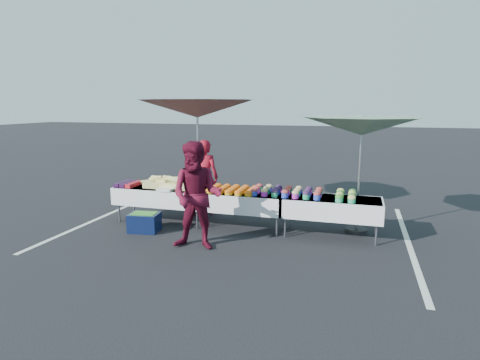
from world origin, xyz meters
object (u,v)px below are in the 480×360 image
(table_right, at_px, (331,207))
(customer, at_px, (197,196))
(table_center, at_px, (240,200))
(storage_bin, at_px, (144,222))
(vendor, at_px, (205,177))
(umbrella_left, at_px, (197,110))
(umbrella_right, at_px, (362,127))
(table_left, at_px, (160,195))

(table_right, height_order, customer, customer)
(table_center, xyz_separation_m, storage_bin, (-1.76, -0.75, -0.39))
(customer, bearing_deg, vendor, 103.27)
(table_right, bearing_deg, umbrella_left, 165.18)
(table_center, height_order, customer, customer)
(vendor, bearing_deg, umbrella_right, 169.68)
(vendor, distance_m, umbrella_left, 1.52)
(table_right, relative_size, vendor, 1.09)
(table_center, bearing_deg, table_right, 0.00)
(table_center, distance_m, umbrella_left, 2.31)
(storage_bin, bearing_deg, customer, -30.26)
(customer, bearing_deg, storage_bin, 152.71)
(table_center, height_order, table_right, same)
(customer, bearing_deg, table_center, 68.98)
(umbrella_left, distance_m, storage_bin, 2.72)
(table_center, bearing_deg, storage_bin, -157.02)
(vendor, relative_size, customer, 0.91)
(customer, distance_m, umbrella_left, 2.69)
(vendor, distance_m, customer, 2.31)
(customer, xyz_separation_m, storage_bin, (-1.38, 0.57, -0.75))
(umbrella_right, bearing_deg, customer, -147.19)
(table_left, distance_m, umbrella_right, 4.36)
(table_left, bearing_deg, customer, -42.80)
(table_right, xyz_separation_m, vendor, (-2.90, 0.88, 0.27))
(table_center, height_order, umbrella_left, umbrella_left)
(table_center, relative_size, vendor, 1.09)
(customer, distance_m, storage_bin, 1.67)
(umbrella_right, bearing_deg, table_left, -174.40)
(vendor, relative_size, umbrella_right, 0.68)
(table_center, xyz_separation_m, umbrella_left, (-1.22, 0.80, 1.79))
(table_left, height_order, vendor, vendor)
(table_center, height_order, vendor, vendor)
(storage_bin, bearing_deg, umbrella_right, 8.01)
(table_left, height_order, table_center, same)
(customer, bearing_deg, umbrella_right, 27.95)
(umbrella_left, xyz_separation_m, storage_bin, (-0.53, -1.55, -2.18))
(table_left, xyz_separation_m, vendor, (0.70, 0.88, 0.27))
(table_left, distance_m, customer, 1.97)
(table_right, bearing_deg, table_left, 180.00)
(umbrella_left, bearing_deg, table_right, -14.82)
(table_left, bearing_deg, table_center, 0.00)
(table_left, bearing_deg, vendor, 51.42)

